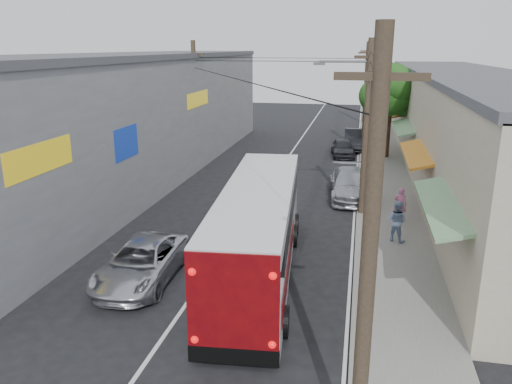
# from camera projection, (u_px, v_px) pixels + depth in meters

# --- Properties ---
(ground) EXTENTS (120.00, 120.00, 0.00)m
(ground) POSITION_uv_depth(u_px,v_px,m) (142.00, 368.00, 12.32)
(ground) COLOR black
(ground) RESTS_ON ground
(sidewalk) EXTENTS (3.00, 80.00, 0.12)m
(sidewalk) POSITION_uv_depth(u_px,v_px,m) (384.00, 178.00, 29.81)
(sidewalk) COLOR slate
(sidewalk) RESTS_ON ground
(building_right) EXTENTS (7.09, 40.00, 6.25)m
(building_right) POSITION_uv_depth(u_px,v_px,m) (463.00, 124.00, 29.93)
(building_right) COLOR beige
(building_right) RESTS_ON ground
(building_left) EXTENTS (7.20, 36.00, 7.25)m
(building_left) POSITION_uv_depth(u_px,v_px,m) (132.00, 116.00, 29.88)
(building_left) COLOR gray
(building_left) RESTS_ON ground
(utility_poles) EXTENTS (11.80, 45.28, 8.00)m
(utility_poles) POSITION_uv_depth(u_px,v_px,m) (330.00, 108.00, 29.64)
(utility_poles) COLOR #473828
(utility_poles) RESTS_ON ground
(street_tree) EXTENTS (4.40, 4.00, 6.60)m
(street_tree) POSITION_uv_depth(u_px,v_px,m) (391.00, 91.00, 34.09)
(street_tree) COLOR #3F2B19
(street_tree) RESTS_ON ground
(coach_bus) EXTENTS (3.30, 11.06, 3.14)m
(coach_bus) POSITION_uv_depth(u_px,v_px,m) (258.00, 229.00, 17.01)
(coach_bus) COLOR silver
(coach_bus) RESTS_ON ground
(jeepney) EXTENTS (2.34, 4.84, 1.33)m
(jeepney) POSITION_uv_depth(u_px,v_px,m) (142.00, 262.00, 16.74)
(jeepney) COLOR silver
(jeepney) RESTS_ON ground
(parked_suv) EXTENTS (2.44, 5.17, 1.46)m
(parked_suv) POSITION_uv_depth(u_px,v_px,m) (350.00, 184.00, 25.96)
(parked_suv) COLOR #A5A6AD
(parked_suv) RESTS_ON ground
(parked_car_mid) EXTENTS (1.97, 3.91, 1.28)m
(parked_car_mid) POSITION_uv_depth(u_px,v_px,m) (343.00, 148.00, 35.75)
(parked_car_mid) COLOR #29292E
(parked_car_mid) RESTS_ON ground
(parked_car_far) EXTENTS (1.71, 4.67, 1.53)m
(parked_car_far) POSITION_uv_depth(u_px,v_px,m) (355.00, 139.00, 38.30)
(parked_car_far) COLOR black
(parked_car_far) RESTS_ON ground
(pedestrian_near) EXTENTS (0.66, 0.54, 1.54)m
(pedestrian_near) POSITION_uv_depth(u_px,v_px,m) (400.00, 204.00, 22.12)
(pedestrian_near) COLOR #CC6C9B
(pedestrian_near) RESTS_ON sidewalk
(pedestrian_far) EXTENTS (1.02, 0.95, 1.67)m
(pedestrian_far) POSITION_uv_depth(u_px,v_px,m) (397.00, 221.00, 19.84)
(pedestrian_far) COLOR #859FC2
(pedestrian_far) RESTS_ON sidewalk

